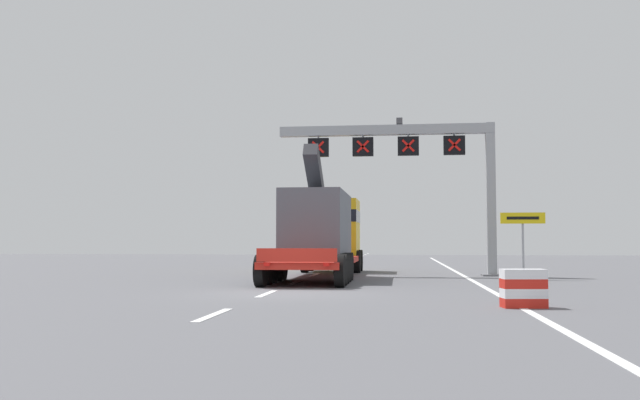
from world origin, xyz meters
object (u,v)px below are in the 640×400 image
(heavy_haul_truck_red, at_px, (324,231))
(exit_sign_yellow, at_px, (523,228))
(overhead_lane_gantry, at_px, (417,155))
(crash_barrier_striped, at_px, (523,288))

(heavy_haul_truck_red, distance_m, exit_sign_yellow, 8.54)
(overhead_lane_gantry, xyz_separation_m, crash_barrier_striped, (2.08, -14.54, -5.03))
(overhead_lane_gantry, xyz_separation_m, exit_sign_yellow, (4.20, -2.61, -3.39))
(heavy_haul_truck_red, relative_size, exit_sign_yellow, 5.17)
(exit_sign_yellow, bearing_deg, crash_barrier_striped, -100.07)
(overhead_lane_gantry, height_order, heavy_haul_truck_red, overhead_lane_gantry)
(crash_barrier_striped, bearing_deg, overhead_lane_gantry, 98.15)
(exit_sign_yellow, distance_m, crash_barrier_striped, 12.23)
(overhead_lane_gantry, distance_m, crash_barrier_striped, 15.53)
(exit_sign_yellow, xyz_separation_m, crash_barrier_striped, (-2.12, -11.93, -1.64))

